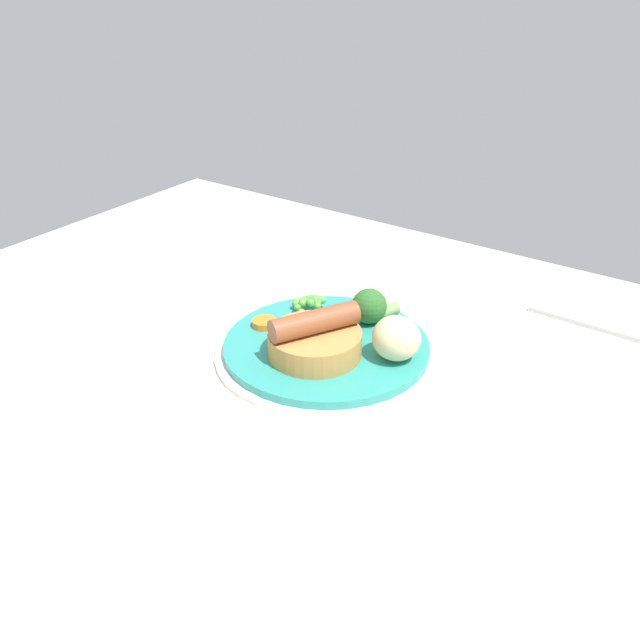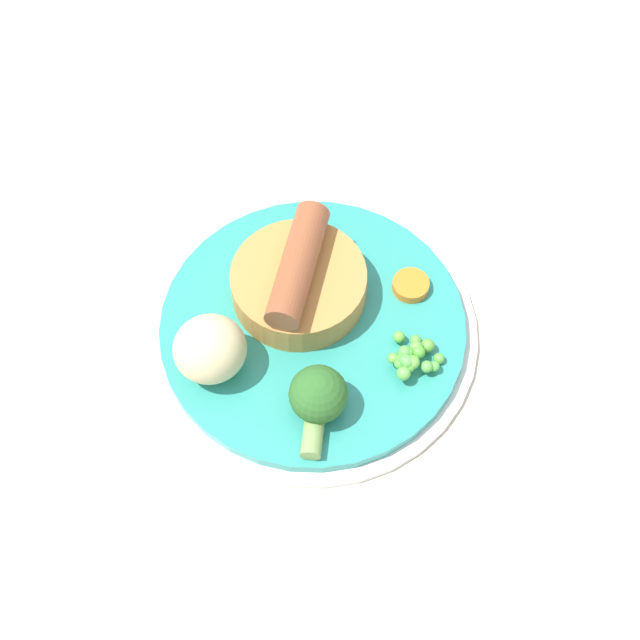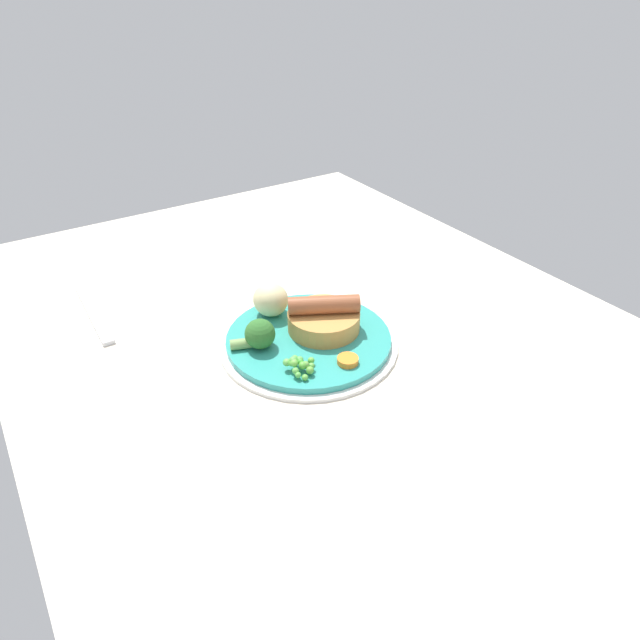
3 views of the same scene
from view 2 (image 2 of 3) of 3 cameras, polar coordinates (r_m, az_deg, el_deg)
The scene contains 7 objects.
dining_table at distance 67.17cm, azimuth -2.23°, elevation 0.61°, with size 110.00×80.00×3.00cm, color beige.
dinner_plate at distance 63.94cm, azimuth -0.46°, elevation -0.57°, with size 23.72×23.72×1.40cm.
sausage_pudding at distance 62.97cm, azimuth -1.38°, elevation 2.55°, with size 9.66×9.66×5.02cm.
pea_pile at distance 61.01cm, azimuth 5.90°, elevation -2.35°, with size 3.97×3.94×1.89cm.
broccoli_floret_far at distance 58.41cm, azimuth -0.23°, elevation -5.00°, with size 4.00×5.78×3.93cm.
potato_chunk_0 at distance 59.98cm, azimuth -7.05°, elevation -1.86°, with size 4.80×4.98×4.65cm, color beige.
carrot_slice_3 at distance 64.73cm, azimuth 5.82°, elevation 2.21°, with size 2.67×2.67×0.78cm, color orange.
Camera 2 is at (-6.44, -34.08, 59.03)cm, focal length 50.00 mm.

